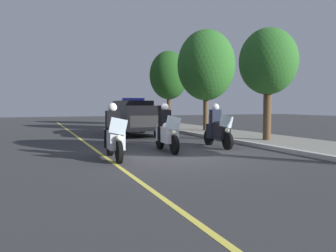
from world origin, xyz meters
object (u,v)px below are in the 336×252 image
object	(u,v)px
police_motorcycle_trailing	(218,129)
police_suv	(134,116)
police_motorcycle_lead_right	(167,132)
police_motorcycle_lead_left	(114,136)
tree_far_back	(206,65)
tree_behind_suv	(169,75)
tree_mid_block	(268,62)

from	to	relation	value
police_motorcycle_trailing	police_suv	world-z (taller)	police_suv
police_motorcycle_lead_right	police_motorcycle_trailing	xyz separation A→B (m)	(-0.28, 2.28, 0.00)
police_motorcycle_lead_left	police_motorcycle_trailing	xyz separation A→B (m)	(-1.19, 4.40, 0.00)
police_motorcycle_trailing	tree_far_back	bearing A→B (deg)	154.22
police_suv	tree_behind_suv	distance (m)	9.76
police_motorcycle_lead_left	police_motorcycle_lead_right	xyz separation A→B (m)	(-0.90, 2.12, 0.00)
tree_far_back	tree_behind_suv	size ratio (longest dim) A/B	1.02
police_motorcycle_trailing	tree_behind_suv	xyz separation A→B (m)	(-13.71, 3.70, 3.42)
police_motorcycle_lead_left	police_suv	distance (m)	7.82
police_suv	tree_behind_suv	size ratio (longest dim) A/B	0.83
police_suv	tree_far_back	xyz separation A→B (m)	(-0.48, 4.77, 3.03)
tree_far_back	tree_behind_suv	xyz separation A→B (m)	(-7.14, 0.53, 0.02)
tree_behind_suv	police_motorcycle_lead_left	bearing A→B (deg)	-28.54
police_motorcycle_trailing	tree_mid_block	world-z (taller)	tree_mid_block
police_motorcycle_lead_right	police_motorcycle_lead_left	bearing A→B (deg)	-66.90
police_motorcycle_trailing	tree_far_back	xyz separation A→B (m)	(-6.58, 3.18, 3.39)
police_motorcycle_trailing	police_suv	xyz separation A→B (m)	(-6.10, -1.59, 0.37)
police_motorcycle_lead_left	police_motorcycle_lead_right	distance (m)	2.30
police_motorcycle_lead_right	police_motorcycle_trailing	size ratio (longest dim) A/B	1.00
tree_mid_block	police_motorcycle_lead_left	bearing A→B (deg)	-75.51
police_suv	tree_far_back	world-z (taller)	tree_far_back
police_motorcycle_lead_left	tree_mid_block	xyz separation A→B (m)	(-1.92, 7.42, 2.86)
police_motorcycle_lead_right	police_suv	distance (m)	6.43
tree_mid_block	police_suv	bearing A→B (deg)	-139.33
police_motorcycle_lead_left	police_suv	size ratio (longest dim) A/B	0.43
tree_far_back	police_motorcycle_lead_right	bearing A→B (deg)	-38.51
police_motorcycle_lead_right	tree_far_back	world-z (taller)	tree_far_back
tree_behind_suv	tree_mid_block	bearing A→B (deg)	-3.00
police_suv	police_motorcycle_lead_left	bearing A→B (deg)	-21.05
police_motorcycle_lead_right	tree_mid_block	xyz separation A→B (m)	(-1.01, 5.31, 2.86)
tree_mid_block	tree_behind_suv	xyz separation A→B (m)	(-12.98, 0.68, 0.55)
tree_far_back	police_motorcycle_lead_left	bearing A→B (deg)	-44.30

